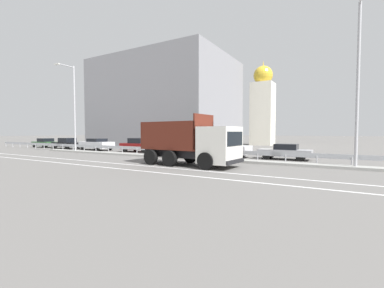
{
  "coord_description": "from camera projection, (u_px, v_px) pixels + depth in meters",
  "views": [
    {
      "loc": [
        11.68,
        -15.47,
        2.23
      ],
      "look_at": [
        2.04,
        1.01,
        1.35
      ],
      "focal_mm": 24.0,
      "sensor_mm": 36.0,
      "label": 1
    }
  ],
  "objects": [
    {
      "name": "ground_plane",
      "position": [
        162.0,
        162.0,
        19.33
      ],
      "size": [
        320.0,
        320.0,
        0.0
      ],
      "primitive_type": "plane",
      "color": "#605E5B"
    },
    {
      "name": "median_road_sign",
      "position": [
        152.0,
        142.0,
        23.2
      ],
      "size": [
        0.86,
        0.16,
        2.52
      ],
      "color": "white",
      "rests_on": "ground_plane"
    },
    {
      "name": "parked_car_2",
      "position": [
        96.0,
        144.0,
        31.83
      ],
      "size": [
        4.82,
        2.22,
        1.45
      ],
      "rotation": [
        0.0,
        0.0,
        1.51
      ],
      "color": "silver",
      "rests_on": "ground_plane"
    },
    {
      "name": "parked_car_1",
      "position": [
        67.0,
        143.0,
        34.74
      ],
      "size": [
        4.43,
        1.87,
        1.46
      ],
      "rotation": [
        0.0,
        0.0,
        1.57
      ],
      "color": "black",
      "rests_on": "ground_plane"
    },
    {
      "name": "lane_strip_0",
      "position": [
        173.0,
        168.0,
        15.78
      ],
      "size": [
        66.08,
        0.16,
        0.01
      ],
      "primitive_type": "cube",
      "color": "silver",
      "rests_on": "ground_plane"
    },
    {
      "name": "parked_car_6",
      "position": [
        285.0,
        151.0,
        20.9
      ],
      "size": [
        4.13,
        1.9,
        1.29
      ],
      "rotation": [
        0.0,
        0.0,
        1.58
      ],
      "color": "#A3A3A8",
      "rests_on": "ground_plane"
    },
    {
      "name": "street_lamp_0",
      "position": [
        73.0,
        105.0,
        28.28
      ],
      "size": [
        0.7,
        2.15,
        9.5
      ],
      "color": "#ADADB2",
      "rests_on": "ground_plane"
    },
    {
      "name": "lane_strip_1",
      "position": [
        155.0,
        172.0,
        14.23
      ],
      "size": [
        66.08,
        0.16,
        0.01
      ],
      "primitive_type": "cube",
      "color": "silver",
      "rests_on": "ground_plane"
    },
    {
      "name": "parked_car_0",
      "position": [
        45.0,
        143.0,
        37.8
      ],
      "size": [
        4.0,
        1.96,
        1.34
      ],
      "rotation": [
        0.0,
        0.0,
        1.57
      ],
      "color": "#335B33",
      "rests_on": "ground_plane"
    },
    {
      "name": "parked_car_3",
      "position": [
        139.0,
        145.0,
        28.85
      ],
      "size": [
        4.34,
        2.1,
        1.57
      ],
      "rotation": [
        0.0,
        0.0,
        -1.53
      ],
      "color": "maroon",
      "rests_on": "ground_plane"
    },
    {
      "name": "parked_car_4",
      "position": [
        175.0,
        147.0,
        26.33
      ],
      "size": [
        4.44,
        2.15,
        1.39
      ],
      "rotation": [
        0.0,
        0.0,
        -1.63
      ],
      "color": "#335B33",
      "rests_on": "ground_plane"
    },
    {
      "name": "parked_car_5",
      "position": [
        224.0,
        148.0,
        23.2
      ],
      "size": [
        4.75,
        2.19,
        1.52
      ],
      "rotation": [
        0.0,
        0.0,
        -1.63
      ],
      "color": "silver",
      "rests_on": "ground_plane"
    },
    {
      "name": "median_guardrail",
      "position": [
        189.0,
        151.0,
        22.74
      ],
      "size": [
        66.08,
        0.09,
        0.78
      ],
      "color": "#9EA0A5",
      "rests_on": "ground_plane"
    },
    {
      "name": "church_tower",
      "position": [
        263.0,
        107.0,
        44.26
      ],
      "size": [
        3.6,
        3.6,
        14.48
      ],
      "color": "silver",
      "rests_on": "ground_plane"
    },
    {
      "name": "median_island",
      "position": [
        181.0,
        157.0,
        21.67
      ],
      "size": [
        36.34,
        1.1,
        0.18
      ],
      "primitive_type": "cube",
      "color": "gray",
      "rests_on": "ground_plane"
    },
    {
      "name": "background_building_0",
      "position": [
        166.0,
        104.0,
        41.45
      ],
      "size": [
        20.36,
        15.32,
        13.52
      ],
      "primitive_type": "cube",
      "color": "gray",
      "rests_on": "ground_plane"
    },
    {
      "name": "dump_truck",
      "position": [
        200.0,
        146.0,
        16.75
      ],
      "size": [
        6.98,
        3.05,
        3.38
      ],
      "rotation": [
        0.0,
        0.0,
        -1.63
      ],
      "color": "silver",
      "rests_on": "ground_plane"
    },
    {
      "name": "street_lamp_1",
      "position": [
        358.0,
        77.0,
        15.01
      ],
      "size": [
        0.71,
        2.64,
        9.85
      ],
      "color": "#ADADB2",
      "rests_on": "ground_plane"
    }
  ]
}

